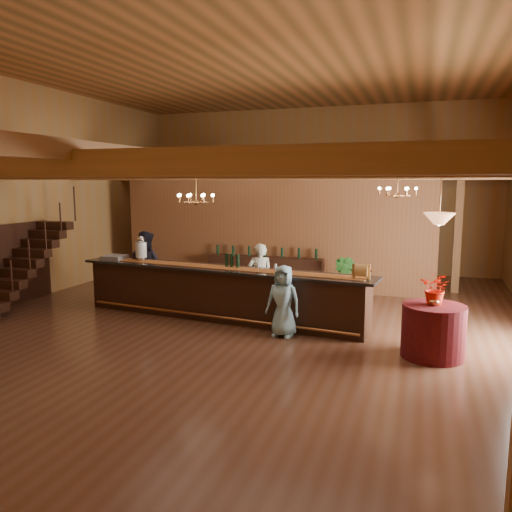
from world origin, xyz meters
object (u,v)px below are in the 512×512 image
(staff_second, at_px, (146,268))
(floor_plant, at_px, (343,278))
(pendant_lamp, at_px, (439,219))
(raffle_drum, at_px, (361,271))
(chandelier_right, at_px, (398,191))
(beverage_dispenser, at_px, (141,249))
(backbar_shelf, at_px, (265,273))
(chandelier_left, at_px, (196,198))
(tasting_bar, at_px, (220,293))
(guest, at_px, (283,301))
(round_table, at_px, (433,331))
(bartender, at_px, (260,278))

(staff_second, distance_m, floor_plant, 5.01)
(pendant_lamp, height_order, staff_second, pendant_lamp)
(raffle_drum, height_order, chandelier_right, chandelier_right)
(beverage_dispenser, relative_size, pendant_lamp, 0.67)
(backbar_shelf, relative_size, pendant_lamp, 3.67)
(chandelier_left, bearing_deg, staff_second, 152.42)
(tasting_bar, bearing_deg, raffle_drum, -0.98)
(backbar_shelf, xyz_separation_m, chandelier_right, (3.61, -2.01, 2.35))
(tasting_bar, bearing_deg, guest, -19.10)
(round_table, bearing_deg, guest, 173.36)
(chandelier_right, xyz_separation_m, pendant_lamp, (0.81, -2.39, -0.41))
(backbar_shelf, height_order, guest, guest)
(pendant_lamp, relative_size, floor_plant, 0.78)
(chandelier_right, bearing_deg, tasting_bar, -160.70)
(bartender, height_order, guest, bartender)
(staff_second, xyz_separation_m, guest, (3.92, -1.45, -0.20))
(round_table, bearing_deg, chandelier_left, 170.60)
(beverage_dispenser, bearing_deg, staff_second, 107.91)
(raffle_drum, bearing_deg, chandelier_right, 72.46)
(round_table, relative_size, guest, 0.75)
(guest, bearing_deg, tasting_bar, 161.11)
(chandelier_right, distance_m, floor_plant, 2.98)
(chandelier_left, bearing_deg, backbar_shelf, 83.55)
(pendant_lamp, bearing_deg, floor_plant, 119.10)
(tasting_bar, xyz_separation_m, raffle_drum, (3.11, -0.40, 0.74))
(tasting_bar, distance_m, pendant_lamp, 4.93)
(staff_second, bearing_deg, raffle_drum, 176.29)
(backbar_shelf, bearing_deg, bartender, -75.13)
(tasting_bar, height_order, raffle_drum, raffle_drum)
(beverage_dispenser, height_order, round_table, beverage_dispenser)
(staff_second, bearing_deg, bartender, -169.10)
(backbar_shelf, relative_size, chandelier_right, 4.13)
(tasting_bar, distance_m, chandelier_left, 2.15)
(bartender, height_order, staff_second, staff_second)
(bartender, bearing_deg, floor_plant, -150.39)
(guest, height_order, floor_plant, guest)
(chandelier_left, relative_size, chandelier_right, 1.00)
(round_table, height_order, staff_second, staff_second)
(chandelier_left, height_order, bartender, chandelier_left)
(chandelier_left, distance_m, floor_plant, 4.57)
(chandelier_left, bearing_deg, pendant_lamp, -9.40)
(round_table, xyz_separation_m, staff_second, (-6.69, 1.77, 0.45))
(tasting_bar, bearing_deg, round_table, -7.81)
(pendant_lamp, bearing_deg, tasting_bar, 165.90)
(bartender, distance_m, guest, 1.92)
(beverage_dispenser, distance_m, pendant_lamp, 6.79)
(beverage_dispenser, bearing_deg, tasting_bar, -7.79)
(backbar_shelf, xyz_separation_m, guest, (1.65, -4.08, 0.24))
(pendant_lamp, bearing_deg, beverage_dispenser, 167.92)
(raffle_drum, height_order, floor_plant, raffle_drum)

